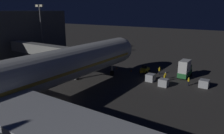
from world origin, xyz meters
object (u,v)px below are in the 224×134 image
ops_van (185,69)px  ground_crew_by_belt_loader (159,70)px  baggage_container_spare (204,84)px  jet_bridge (50,51)px  baggage_container_near_belt (151,78)px  ground_crew_by_tug (165,75)px  traffic_cone_nose_starboard (117,68)px  apron_floodlight_mast (41,29)px  ground_crew_under_port_wing (189,81)px  ground_crew_marshaller_fwd (141,72)px  baggage_container_far_row (164,83)px  traffic_cone_nose_port (131,70)px  baggage_tug_spare (145,70)px  ground_crew_near_nose_gear (165,77)px

ops_van → ground_crew_by_belt_loader: ops_van is taller
ops_van → baggage_container_spare: 6.78m
jet_bridge → baggage_container_near_belt: jet_bridge is taller
ground_crew_by_tug → traffic_cone_nose_starboard: (13.87, -1.50, -0.67)m
apron_floodlight_mast → ground_crew_under_port_wing: apron_floodlight_mast is taller
baggage_container_spare → traffic_cone_nose_starboard: (22.09, -1.94, -0.50)m
ground_crew_under_port_wing → jet_bridge: bearing=18.1°
ground_crew_marshaller_fwd → traffic_cone_nose_starboard: size_ratio=3.26×
ground_crew_by_belt_loader → traffic_cone_nose_starboard: 11.38m
baggage_container_far_row → traffic_cone_nose_starboard: size_ratio=3.32×
ground_crew_by_belt_loader → jet_bridge: bearing=32.6°
apron_floodlight_mast → traffic_cone_nose_port: apron_floodlight_mast is taller
baggage_container_spare → traffic_cone_nose_port: (17.69, -1.94, -0.50)m
baggage_container_near_belt → ground_crew_under_port_wing: 7.84m
baggage_tug_spare → ground_crew_under_port_wing: size_ratio=1.39×
baggage_container_spare → traffic_cone_nose_port: size_ratio=3.30×
jet_bridge → baggage_tug_spare: (-18.69, -13.43, -4.91)m
ops_van → baggage_tug_spare: bearing=9.8°
baggage_container_near_belt → baggage_container_spare: baggage_container_near_belt is taller
baggage_tug_spare → ops_van: bearing=-170.2°
baggage_container_near_belt → baggage_container_far_row: baggage_container_near_belt is taller
baggage_container_near_belt → ground_crew_marshaller_fwd: bearing=-29.1°
traffic_cone_nose_port → ground_crew_by_belt_loader: bearing=-167.5°
baggage_container_far_row → ground_crew_by_tug: bearing=-74.3°
baggage_container_spare → ground_crew_by_belt_loader: 11.38m
ops_van → ground_crew_marshaller_fwd: ops_van is taller
jet_bridge → ground_crew_marshaller_fwd: jet_bridge is taller
jet_bridge → ground_crew_under_port_wing: (-30.17, -9.83, -4.69)m
jet_bridge → ops_van: bearing=-151.7°
baggage_container_spare → ground_crew_under_port_wing: (2.83, 0.89, 0.22)m
baggage_container_spare → traffic_cone_nose_port: baggage_container_spare is taller
jet_bridge → ground_crew_near_nose_gear: 27.34m
ground_crew_under_port_wing → baggage_container_near_belt: bearing=11.5°
baggage_container_far_row → traffic_cone_nose_port: size_ratio=3.32×
baggage_container_far_row → baggage_container_spare: baggage_container_spare is taller
baggage_tug_spare → traffic_cone_nose_port: (3.39, 0.77, -0.51)m
baggage_container_near_belt → ground_crew_by_tug: 3.69m
baggage_tug_spare → traffic_cone_nose_port: baggage_tug_spare is taller
baggage_tug_spare → ground_crew_by_belt_loader: (-3.47, -0.75, 0.21)m
apron_floodlight_mast → traffic_cone_nose_port: (-27.70, -4.86, -9.44)m
ground_crew_marshaller_fwd → ground_crew_under_port_wing: 10.96m
jet_bridge → baggage_container_far_row: jet_bridge is taller
baggage_tug_spare → baggage_container_far_row: bearing=137.5°
apron_floodlight_mast → ground_crew_near_nose_gear: bearing=-177.3°
apron_floodlight_mast → baggage_container_far_row: apron_floodlight_mast is taller
traffic_cone_nose_port → ops_van: bearing=-169.4°
jet_bridge → baggage_tug_spare: size_ratio=9.90×
baggage_container_near_belt → ground_crew_marshaller_fwd: size_ratio=1.04×
ground_crew_by_belt_loader → ground_crew_by_tug: 3.99m
ops_van → ground_crew_near_nose_gear: bearing=63.4°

